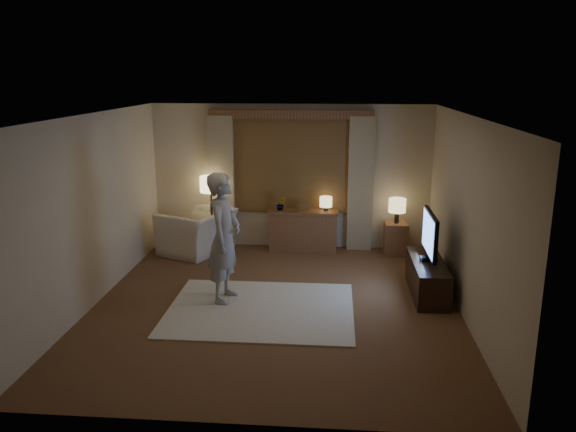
# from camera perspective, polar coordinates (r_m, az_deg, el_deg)

# --- Properties ---
(room) EXTENTS (5.04, 5.54, 2.64)m
(room) POSITION_cam_1_polar(r_m,az_deg,el_deg) (7.95, -0.95, 1.33)
(room) COLOR brown
(room) RESTS_ON ground
(rug) EXTENTS (2.50, 2.00, 0.02)m
(rug) POSITION_cam_1_polar(r_m,az_deg,el_deg) (7.73, -2.78, -9.42)
(rug) COLOR #ECE1C6
(rug) RESTS_ON floor
(sideboard) EXTENTS (1.20, 0.40, 0.70)m
(sideboard) POSITION_cam_1_polar(r_m,az_deg,el_deg) (10.10, 1.55, -1.60)
(sideboard) COLOR brown
(sideboard) RESTS_ON floor
(picture_frame) EXTENTS (0.16, 0.02, 0.20)m
(picture_frame) POSITION_cam_1_polar(r_m,az_deg,el_deg) (9.99, 1.56, 0.89)
(picture_frame) COLOR brown
(picture_frame) RESTS_ON sideboard
(plant) EXTENTS (0.17, 0.13, 0.30)m
(plant) POSITION_cam_1_polar(r_m,az_deg,el_deg) (10.01, -0.72, 1.21)
(plant) COLOR #999999
(plant) RESTS_ON sideboard
(table_lamp_sideboard) EXTENTS (0.22, 0.22, 0.30)m
(table_lamp_sideboard) POSITION_cam_1_polar(r_m,az_deg,el_deg) (9.95, 3.87, 1.39)
(table_lamp_sideboard) COLOR black
(table_lamp_sideboard) RESTS_ON sideboard
(floor_lamp) EXTENTS (0.39, 0.39, 1.34)m
(floor_lamp) POSITION_cam_1_polar(r_m,az_deg,el_deg) (10.15, -7.84, 2.83)
(floor_lamp) COLOR black
(floor_lamp) RESTS_ON floor
(armchair) EXTENTS (1.41, 1.49, 0.76)m
(armchair) POSITION_cam_1_polar(r_m,az_deg,el_deg) (10.11, -9.18, -1.59)
(armchair) COLOR beige
(armchair) RESTS_ON floor
(side_table) EXTENTS (0.40, 0.40, 0.56)m
(side_table) POSITION_cam_1_polar(r_m,az_deg,el_deg) (10.12, 10.88, -2.24)
(side_table) COLOR brown
(side_table) RESTS_ON floor
(table_lamp_side) EXTENTS (0.30, 0.30, 0.44)m
(table_lamp_side) POSITION_cam_1_polar(r_m,az_deg,el_deg) (9.97, 11.03, 1.00)
(table_lamp_side) COLOR black
(table_lamp_side) RESTS_ON side_table
(tv_stand) EXTENTS (0.45, 1.40, 0.50)m
(tv_stand) POSITION_cam_1_polar(r_m,az_deg,el_deg) (8.41, 13.97, -6.09)
(tv_stand) COLOR black
(tv_stand) RESTS_ON floor
(tv) EXTENTS (0.24, 0.99, 0.71)m
(tv) POSITION_cam_1_polar(r_m,az_deg,el_deg) (8.21, 14.22, -1.86)
(tv) COLOR black
(tv) RESTS_ON tv_stand
(person) EXTENTS (0.52, 0.71, 1.81)m
(person) POSITION_cam_1_polar(r_m,az_deg,el_deg) (7.77, -6.50, -2.17)
(person) COLOR #A6A099
(person) RESTS_ON rug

